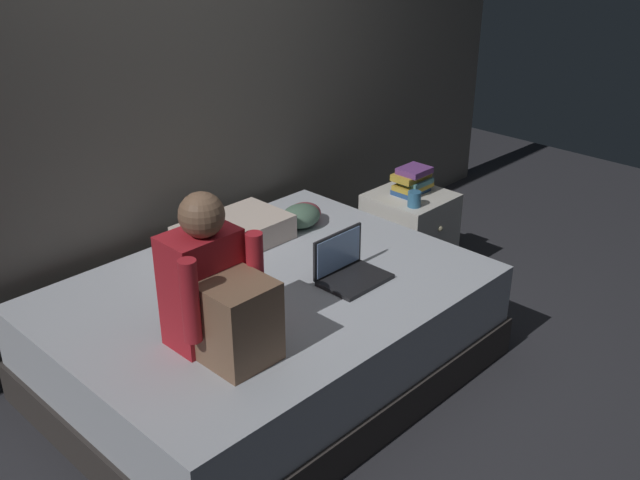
% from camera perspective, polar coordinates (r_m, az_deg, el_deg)
% --- Properties ---
extents(ground_plane, '(8.00, 8.00, 0.00)m').
position_cam_1_polar(ground_plane, '(3.66, 1.58, -10.90)').
color(ground_plane, '#2D2D33').
extents(wall_back, '(5.60, 0.10, 2.70)m').
position_cam_1_polar(wall_back, '(3.94, -11.44, 12.99)').
color(wall_back, slate).
rests_on(wall_back, ground_plane).
extents(bed, '(2.00, 1.50, 0.50)m').
position_cam_1_polar(bed, '(3.59, -4.12, -7.09)').
color(bed, '#332D2B').
rests_on(bed, ground_plane).
extents(nightstand, '(0.44, 0.46, 0.54)m').
position_cam_1_polar(nightstand, '(4.51, 6.88, 0.35)').
color(nightstand, beige).
rests_on(nightstand, ground_plane).
extents(person_sitting, '(0.39, 0.44, 0.66)m').
position_cam_1_polar(person_sitting, '(2.92, -8.00, -4.06)').
color(person_sitting, '#B21E28').
rests_on(person_sitting, bed).
extents(laptop, '(0.32, 0.23, 0.22)m').
position_cam_1_polar(laptop, '(3.49, 2.18, -2.21)').
color(laptop, black).
rests_on(laptop, bed).
extents(pillow, '(0.56, 0.36, 0.13)m').
position_cam_1_polar(pillow, '(3.84, -6.66, 0.58)').
color(pillow, beige).
rests_on(pillow, bed).
extents(book_stack, '(0.23, 0.16, 0.16)m').
position_cam_1_polar(book_stack, '(4.40, 7.18, 4.60)').
color(book_stack, '#284C84').
rests_on(book_stack, nightstand).
extents(mug, '(0.08, 0.08, 0.09)m').
position_cam_1_polar(mug, '(4.22, 7.30, 3.16)').
color(mug, teal).
rests_on(mug, nightstand).
extents(clothes_pile, '(0.26, 0.20, 0.12)m').
position_cam_1_polar(clothes_pile, '(4.04, -1.39, 1.95)').
color(clothes_pile, '#4C6B56').
rests_on(clothes_pile, bed).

